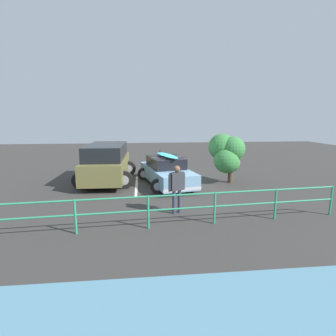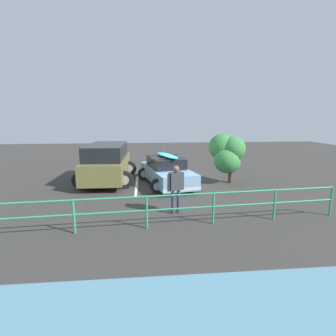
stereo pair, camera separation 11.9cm
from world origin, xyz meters
TOP-DOWN VIEW (x-y plane):
  - ground_plane at (0.00, 0.00)m, footprint 44.00×44.00m
  - parking_stripe at (1.75, 0.07)m, footprint 0.12×3.78m
  - sedan_car at (0.25, 0.03)m, footprint 2.92×4.61m
  - suv_car at (3.26, -0.81)m, footprint 2.90×4.86m
  - person_bystander at (0.29, 4.09)m, footprint 0.61×0.37m
  - railing_fence at (0.28, 5.22)m, footprint 10.45×0.86m
  - bush_near_left at (-2.86, 0.01)m, footprint 1.76×1.78m

SIDE VIEW (x-z plane):
  - ground_plane at x=0.00m, z-range -0.02..0.00m
  - parking_stripe at x=1.75m, z-range 0.00..0.00m
  - sedan_car at x=0.25m, z-range -0.17..1.47m
  - railing_fence at x=0.28m, z-range 0.18..1.21m
  - suv_car at x=3.26m, z-range 0.03..1.99m
  - person_bystander at x=0.29m, z-range 0.17..1.86m
  - bush_near_left at x=-2.86m, z-range 0.23..2.72m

